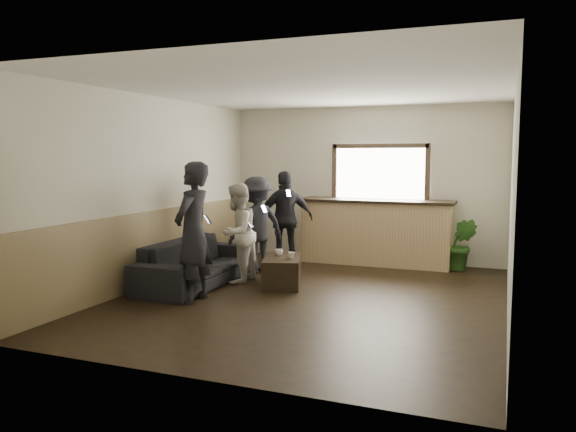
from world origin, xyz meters
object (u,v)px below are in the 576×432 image
at_px(person_c, 257,225).
at_px(person_d, 286,219).
at_px(bar_counter, 376,228).
at_px(cup_b, 292,255).
at_px(person_a, 193,232).
at_px(cup_a, 279,252).
at_px(potted_plant, 461,244).
at_px(sofa, 197,262).
at_px(coffee_table, 282,271).
at_px(person_b, 237,233).

relative_size(person_c, person_d, 0.95).
distance_m(bar_counter, person_c, 2.20).
xyz_separation_m(cup_b, person_a, (-0.91, -1.23, 0.45)).
bearing_deg(cup_a, person_a, -114.68).
height_order(cup_a, potted_plant, potted_plant).
bearing_deg(potted_plant, cup_a, -141.50).
distance_m(sofa, person_d, 2.03).
height_order(coffee_table, cup_a, cup_a).
distance_m(potted_plant, person_a, 4.63).
xyz_separation_m(cup_a, potted_plant, (2.49, 1.98, -0.03)).
height_order(cup_b, person_d, person_d).
bearing_deg(cup_b, potted_plant, 44.01).
bearing_deg(person_b, person_c, -176.06).
bearing_deg(person_d, person_b, 46.97).
bearing_deg(cup_a, person_b, -164.58).
xyz_separation_m(sofa, person_b, (0.48, 0.38, 0.42)).
xyz_separation_m(coffee_table, person_a, (-0.74, -1.28, 0.71)).
relative_size(coffee_table, person_b, 0.63).
height_order(potted_plant, person_b, person_b).
relative_size(sofa, person_c, 1.45).
height_order(person_a, person_d, person_a).
bearing_deg(person_c, bar_counter, 161.89).
xyz_separation_m(person_a, person_b, (0.03, 1.23, -0.17)).
bearing_deg(coffee_table, person_c, 136.01).
bearing_deg(cup_a, cup_b, -31.76).
height_order(coffee_table, potted_plant, potted_plant).
distance_m(person_c, person_d, 0.74).
distance_m(potted_plant, person_d, 3.00).
xyz_separation_m(sofa, person_d, (0.69, 1.85, 0.49)).
relative_size(person_a, person_d, 1.11).
relative_size(sofa, person_d, 1.38).
distance_m(person_a, person_b, 1.24).
relative_size(coffee_table, cup_b, 9.41).
height_order(bar_counter, cup_a, bar_counter).
xyz_separation_m(coffee_table, person_d, (-0.51, 1.42, 0.62)).
relative_size(coffee_table, potted_plant, 1.08).
xyz_separation_m(cup_b, potted_plant, (2.22, 2.15, -0.03)).
relative_size(coffee_table, person_a, 0.51).
distance_m(bar_counter, person_d, 1.62).
bearing_deg(bar_counter, person_b, -126.74).
bearing_deg(person_b, potted_plant, 126.31).
distance_m(cup_a, person_a, 1.60).
bearing_deg(sofa, person_c, -21.48).
xyz_separation_m(coffee_table, cup_b, (0.17, -0.05, 0.26)).
xyz_separation_m(potted_plant, person_d, (-2.90, -0.68, 0.39)).
relative_size(sofa, coffee_table, 2.41).
xyz_separation_m(person_c, person_d, (0.24, 0.70, 0.04)).
distance_m(bar_counter, sofa, 3.35).
xyz_separation_m(bar_counter, coffee_table, (-0.93, -2.14, -0.43)).
distance_m(coffee_table, person_b, 0.89).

